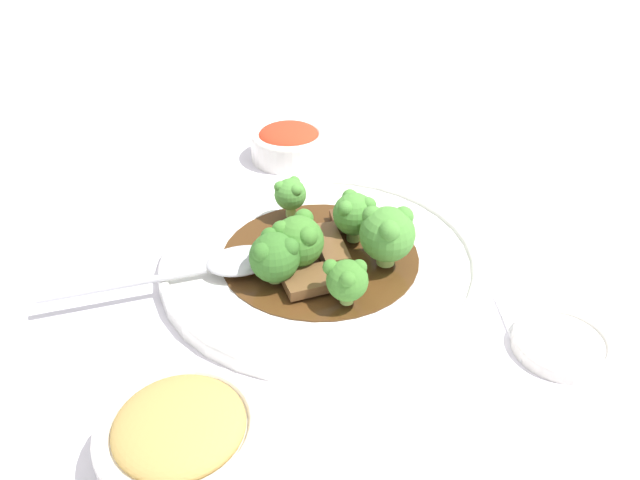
{
  "coord_description": "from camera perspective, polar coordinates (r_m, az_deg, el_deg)",
  "views": [
    {
      "loc": [
        0.07,
        0.5,
        0.38
      ],
      "look_at": [
        0.0,
        0.0,
        0.03
      ],
      "focal_mm": 35.0,
      "sensor_mm": 36.0,
      "label": 1
    }
  ],
  "objects": [
    {
      "name": "beef_strip_2",
      "position": [
        0.62,
        1.0,
        -0.79
      ],
      "size": [
        0.03,
        0.07,
        0.01
      ],
      "color": "brown",
      "rests_on": "main_plate"
    },
    {
      "name": "broccoli_floret_5",
      "position": [
        0.59,
        6.19,
        0.63
      ],
      "size": [
        0.05,
        0.05,
        0.06
      ],
      "color": "#8EB756",
      "rests_on": "main_plate"
    },
    {
      "name": "broccoli_floret_0",
      "position": [
        0.59,
        -2.02,
        -0.0
      ],
      "size": [
        0.05,
        0.05,
        0.05
      ],
      "color": "#8EB756",
      "rests_on": "main_plate"
    },
    {
      "name": "main_plate",
      "position": [
        0.63,
        0.0,
        -1.8
      ],
      "size": [
        0.32,
        0.32,
        0.02
      ],
      "color": "white",
      "rests_on": "ground_plane"
    },
    {
      "name": "broccoli_floret_4",
      "position": [
        0.63,
        3.16,
        2.46
      ],
      "size": [
        0.04,
        0.04,
        0.05
      ],
      "color": "#7FA84C",
      "rests_on": "main_plate"
    },
    {
      "name": "broccoli_floret_1",
      "position": [
        0.57,
        -4.19,
        -1.47
      ],
      "size": [
        0.05,
        0.05,
        0.05
      ],
      "color": "#8EB756",
      "rests_on": "main_plate"
    },
    {
      "name": "paper_napkin",
      "position": [
        0.61,
        22.6,
        -7.21
      ],
      "size": [
        0.14,
        0.1,
        0.01
      ],
      "color": "white",
      "rests_on": "ground_plane"
    },
    {
      "name": "beef_strip_1",
      "position": [
        0.67,
        3.28,
        1.9
      ],
      "size": [
        0.05,
        0.04,
        0.01
      ],
      "color": "#56331E",
      "rests_on": "main_plate"
    },
    {
      "name": "broccoli_floret_3",
      "position": [
        0.67,
        -2.73,
        4.25
      ],
      "size": [
        0.03,
        0.03,
        0.04
      ],
      "color": "#8EB756",
      "rests_on": "main_plate"
    },
    {
      "name": "side_bowl_kimchi",
      "position": [
        0.83,
        -2.86,
        8.91
      ],
      "size": [
        0.1,
        0.1,
        0.04
      ],
      "color": "white",
      "rests_on": "ground_plane"
    },
    {
      "name": "sauce_dish",
      "position": [
        0.58,
        21.21,
        -8.79
      ],
      "size": [
        0.08,
        0.08,
        0.01
      ],
      "color": "white",
      "rests_on": "ground_plane"
    },
    {
      "name": "side_bowl_appetizer",
      "position": [
        0.46,
        -12.54,
        -17.16
      ],
      "size": [
        0.12,
        0.12,
        0.05
      ],
      "color": "white",
      "rests_on": "ground_plane"
    },
    {
      "name": "ground_plane",
      "position": [
        0.63,
        0.0,
        -2.54
      ],
      "size": [
        4.0,
        4.0,
        0.0
      ],
      "primitive_type": "plane",
      "color": "silver"
    },
    {
      "name": "serving_spoon",
      "position": [
        0.6,
        -8.73,
        -2.19
      ],
      "size": [
        0.22,
        0.06,
        0.01
      ],
      "color": "#B7B7BC",
      "rests_on": "main_plate"
    },
    {
      "name": "beef_strip_0",
      "position": [
        0.58,
        -0.46,
        -3.63
      ],
      "size": [
        0.06,
        0.05,
        0.01
      ],
      "color": "brown",
      "rests_on": "main_plate"
    },
    {
      "name": "broccoli_floret_2",
      "position": [
        0.55,
        2.51,
        -3.64
      ],
      "size": [
        0.04,
        0.04,
        0.04
      ],
      "color": "#8EB756",
      "rests_on": "main_plate"
    }
  ]
}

